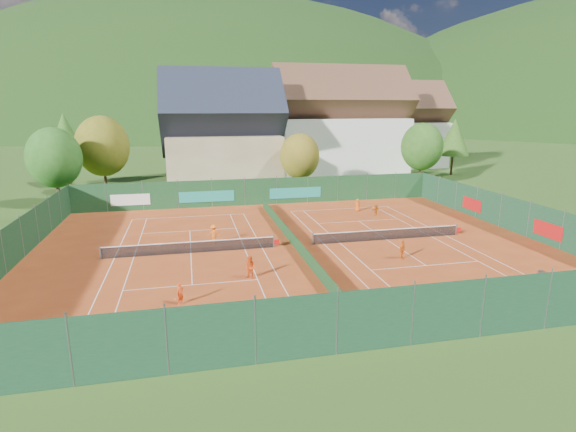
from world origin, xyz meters
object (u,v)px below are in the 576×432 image
(player_left_far, at_px, (214,234))
(player_right_near, at_px, (402,250))
(ball_hopper, at_px, (542,273))
(player_left_near, at_px, (180,294))
(player_right_far_b, at_px, (376,210))
(player_left_mid, at_px, (250,268))
(chalet, at_px, (222,138))
(hotel_block_b, at_px, (397,130))
(hotel_block_a, at_px, (339,129))
(player_right_far_a, at_px, (357,205))

(player_left_far, xyz_separation_m, player_right_near, (13.09, -7.02, -0.06))
(ball_hopper, height_order, player_left_far, player_left_far)
(player_left_near, distance_m, player_right_far_b, 25.94)
(player_right_near, bearing_deg, player_left_far, 111.58)
(player_left_mid, bearing_deg, chalet, 124.40)
(hotel_block_b, height_order, player_left_far, hotel_block_b)
(hotel_block_a, relative_size, player_right_far_b, 18.35)
(hotel_block_a, bearing_deg, player_right_far_b, -101.10)
(hotel_block_a, relative_size, hotel_block_b, 1.25)
(hotel_block_a, height_order, player_right_far_a, hotel_block_a)
(hotel_block_a, height_order, player_left_mid, hotel_block_a)
(chalet, bearing_deg, player_right_far_a, -57.50)
(hotel_block_b, bearing_deg, player_left_far, -130.88)
(player_right_near, bearing_deg, chalet, 65.82)
(hotel_block_b, bearing_deg, player_left_mid, -124.38)
(ball_hopper, bearing_deg, chalet, 112.18)
(hotel_block_b, xyz_separation_m, player_right_far_a, (-20.56, -33.52, -5.96))
(hotel_block_a, distance_m, player_left_near, 51.87)
(player_left_near, relative_size, player_right_far_a, 0.97)
(hotel_block_a, bearing_deg, player_left_near, -118.66)
(hotel_block_a, relative_size, player_left_near, 16.85)
(player_left_near, bearing_deg, player_left_mid, -4.54)
(chalet, xyz_separation_m, ball_hopper, (16.58, -40.67, -6.07))
(hotel_block_b, relative_size, player_right_near, 12.09)
(chalet, bearing_deg, player_right_near, -73.98)
(chalet, xyz_separation_m, player_right_near, (9.98, -34.74, -5.91))
(player_right_far_a, bearing_deg, player_left_near, 46.78)
(ball_hopper, xyz_separation_m, player_left_near, (-22.25, 1.54, 0.09))
(chalet, distance_m, player_left_mid, 36.65)
(player_left_mid, height_order, player_left_far, player_left_far)
(chalet, height_order, hotel_block_a, hotel_block_a)
(hotel_block_b, bearing_deg, ball_hopper, -106.71)
(hotel_block_a, xyz_separation_m, player_right_far_b, (-5.44, -27.73, -6.79))
(hotel_block_a, height_order, player_right_near, hotel_block_a)
(player_right_near, distance_m, player_right_far_a, 15.41)
(player_right_far_a, distance_m, player_right_far_b, 2.47)
(ball_hopper, relative_size, player_left_far, 0.52)
(player_left_far, distance_m, player_right_near, 14.85)
(player_right_far_b, bearing_deg, ball_hopper, 75.85)
(player_left_near, xyz_separation_m, player_left_mid, (4.36, 2.98, 0.12))
(hotel_block_a, xyz_separation_m, hotel_block_b, (14.00, 8.00, -0.76))
(chalet, relative_size, ball_hopper, 20.25)
(hotel_block_b, relative_size, player_left_far, 11.20)
(ball_hopper, bearing_deg, player_right_near, 138.06)
(ball_hopper, height_order, player_left_mid, player_left_mid)
(player_left_far, bearing_deg, chalet, -100.59)
(player_left_mid, relative_size, player_right_far_b, 1.30)
(chalet, xyz_separation_m, player_left_mid, (-1.31, -36.15, -5.86))
(chalet, relative_size, player_left_far, 10.50)
(player_left_near, height_order, player_left_mid, player_left_mid)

